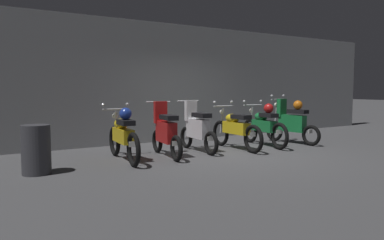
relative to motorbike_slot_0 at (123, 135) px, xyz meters
name	(u,v)px	position (x,y,z in m)	size (l,w,h in m)	color
ground_plane	(231,154)	(2.35, -0.51, -0.53)	(80.00, 80.00, 0.00)	#4C4C4F
back_wall	(172,83)	(2.35, 2.18, 1.08)	(16.00, 0.30, 3.22)	gray
motorbike_slot_0	(123,135)	(0.00, 0.00, 0.00)	(0.59, 1.95, 1.15)	black
motorbike_slot_1	(165,132)	(0.94, -0.03, 0.00)	(0.56, 1.68, 1.18)	black
motorbike_slot_2	(197,129)	(1.88, 0.17, 0.00)	(0.56, 1.68, 1.18)	black
motorbike_slot_3	(235,129)	(2.82, -0.06, -0.04)	(0.59, 1.95, 1.15)	black
motorbike_slot_4	(264,125)	(3.76, -0.03, 0.00)	(0.58, 1.94, 1.15)	black
motorbike_slot_5	(291,122)	(4.70, -0.08, 0.04)	(0.58, 1.68, 1.29)	black
trash_bin	(36,150)	(-1.69, -0.32, -0.11)	(0.48, 0.48, 0.84)	#38383D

